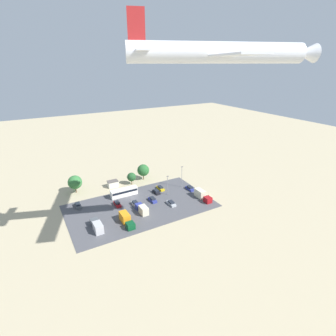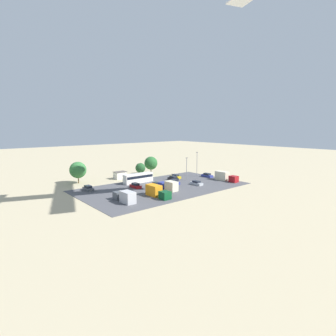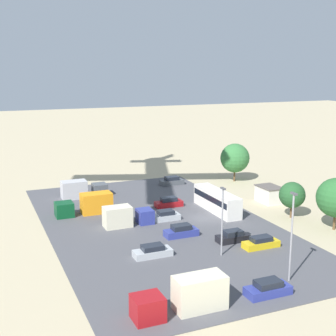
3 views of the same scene
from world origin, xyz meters
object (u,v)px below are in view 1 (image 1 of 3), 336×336
Objects in this scene: parked_car_3 at (171,203)px; parked_car_6 at (153,200)px; parked_car_7 at (160,188)px; parked_truck_2 at (97,226)px; parked_car_5 at (117,204)px; parked_truck_1 at (126,220)px; parked_car_1 at (190,188)px; airplane at (225,53)px; parked_car_4 at (135,203)px; shed_building at (113,184)px; parked_car_2 at (78,205)px; parked_truck_3 at (142,209)px; bus at (124,192)px; parked_car_0 at (156,192)px; parked_truck_0 at (202,195)px.

parked_car_3 is 7.76m from parked_car_6.
parked_truck_2 is at bearing -153.83° from parked_car_7.
parked_truck_1 reaches higher than parked_car_5.
parked_car_6 is 25.41m from parked_truck_2.
parked_car_1 is at bearing 12.07° from parked_truck_2.
airplane reaches higher than parked_truck_2.
parked_truck_1 reaches higher than parked_car_1.
parked_car_6 reaches higher than parked_car_7.
parked_car_4 reaches higher than parked_car_7.
shed_building is 29.89m from parked_car_3.
parked_truck_2 reaches higher than parked_car_6.
parked_car_3 is (-31.30, 15.97, -0.07)m from parked_car_2.
parked_car_1 is 66.03m from airplane.
parked_truck_3 is (-0.16, 6.26, 0.73)m from parked_car_4.
parked_car_7 is at bearing 142.44° from shed_building.
bus reaches higher than parked_truck_1.
parked_car_2 is 73.98m from airplane.
parked_car_1 reaches higher than parked_car_3.
parked_car_0 is 14.63m from parked_car_1.
parked_car_4 is 0.10× the size of airplane.
parked_truck_3 reaches higher than shed_building.
parked_truck_1 is (14.52, 9.22, 0.77)m from parked_car_6.
parked_car_4 is 6.77m from parked_car_5.
parked_truck_1 reaches higher than parked_car_7.
shed_building is 39.26m from parked_truck_0.
parked_car_4 is (-0.92, 9.07, -1.14)m from bus.
parked_car_7 is 0.60× the size of parked_truck_2.
parked_truck_0 is at bearing 156.70° from parked_car_6.
airplane reaches higher than parked_truck_0.
parked_car_1 is 15.20m from parked_car_3.
parked_truck_1 is (6.50, 18.99, -0.32)m from bus.
parked_car_0 is 3.84m from parked_car_7.
parked_truck_2 is (17.00, 8.73, 0.78)m from parked_car_4.
airplane is at bearing 99.53° from shed_building.
parked_truck_0 reaches higher than parked_car_1.
airplane reaches higher than parked_truck_1.
parked_truck_3 reaches higher than parked_car_0.
parked_car_7 is (-15.57, 2.24, -1.15)m from bus.
parked_truck_0 is 1.26× the size of parked_truck_3.
parked_car_7 is 0.54× the size of parked_truck_1.
parked_car_3 is (-12.95, 15.75, -1.15)m from bus.
parked_car_3 is at bearing 129.51° from parked_car_6.
parked_car_7 is at bearing 42.08° from parked_truck_3.
shed_building is 1.10× the size of parked_car_4.
parked_car_4 is 0.53× the size of parked_truck_2.
shed_building is at bearing 95.96° from parked_car_4.
airplane is at bearing -71.22° from parked_car_5.
parked_truck_1 is (1.38, 12.97, 0.77)m from parked_car_5.
parked_car_3 is at bearing -152.38° from parked_car_1.
bus is 1.42× the size of parked_truck_2.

